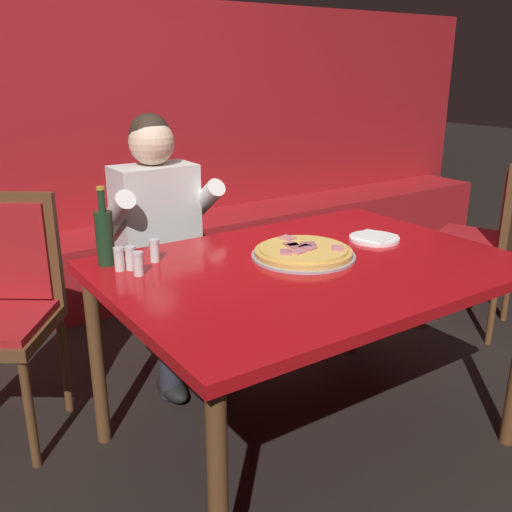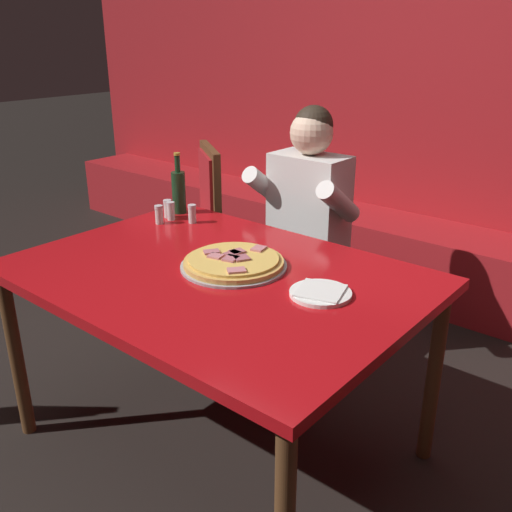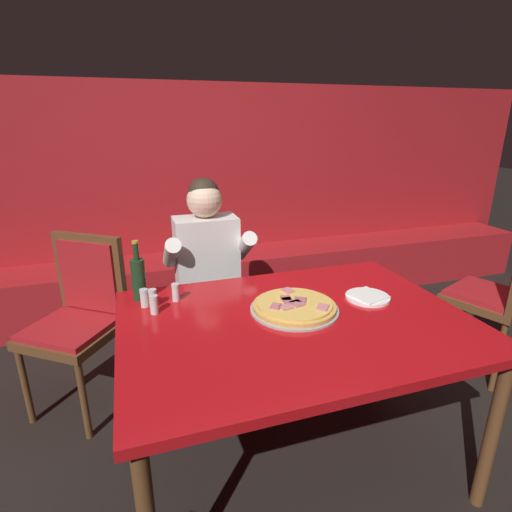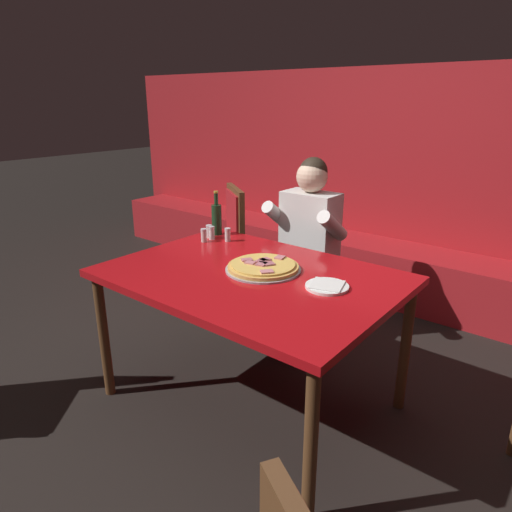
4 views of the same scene
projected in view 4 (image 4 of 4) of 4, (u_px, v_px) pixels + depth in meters
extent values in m
plane|color=black|center=(251.00, 399.00, 2.63)|extent=(24.00, 24.00, 0.00)
cube|color=#A3191E|center=(411.00, 183.00, 3.92)|extent=(6.80, 0.16, 1.90)
cube|color=#A3191E|center=(388.00, 272.00, 3.92)|extent=(6.46, 0.48, 0.46)
cylinder|color=brown|center=(104.00, 337.00, 2.57)|extent=(0.06, 0.06, 0.74)
cylinder|color=brown|center=(311.00, 447.00, 1.75)|extent=(0.06, 0.06, 0.74)
cylinder|color=brown|center=(219.00, 286.00, 3.26)|extent=(0.06, 0.06, 0.74)
cylinder|color=brown|center=(405.00, 348.00, 2.45)|extent=(0.06, 0.06, 0.74)
cube|color=#B20F14|center=(251.00, 277.00, 2.38)|extent=(1.49, 1.07, 0.04)
cylinder|color=#9E9EA3|center=(263.00, 269.00, 2.41)|extent=(0.40, 0.40, 0.01)
cylinder|color=gold|center=(263.00, 267.00, 2.41)|extent=(0.38, 0.38, 0.02)
cylinder|color=#E0B251|center=(263.00, 264.00, 2.40)|extent=(0.34, 0.34, 0.01)
cube|color=#C6757A|center=(267.00, 272.00, 2.28)|extent=(0.08, 0.08, 0.01)
cube|color=#B76670|center=(265.00, 259.00, 2.45)|extent=(0.06, 0.07, 0.01)
cube|color=#A85B66|center=(269.00, 264.00, 2.39)|extent=(0.07, 0.07, 0.01)
cube|color=#B76670|center=(247.00, 260.00, 2.45)|extent=(0.07, 0.07, 0.01)
cube|color=#C6757A|center=(280.00, 257.00, 2.48)|extent=(0.06, 0.07, 0.01)
cube|color=#C6757A|center=(250.00, 262.00, 2.40)|extent=(0.06, 0.05, 0.01)
cube|color=#A85B66|center=(262.00, 261.00, 2.43)|extent=(0.05, 0.06, 0.01)
cube|color=#B76670|center=(261.00, 264.00, 2.38)|extent=(0.06, 0.07, 0.01)
cylinder|color=white|center=(327.00, 286.00, 2.19)|extent=(0.21, 0.21, 0.01)
cube|color=white|center=(327.00, 285.00, 2.18)|extent=(0.19, 0.19, 0.01)
cylinder|color=#19381E|center=(217.00, 220.00, 3.02)|extent=(0.07, 0.07, 0.20)
cylinder|color=#19381E|center=(216.00, 199.00, 2.97)|extent=(0.03, 0.03, 0.08)
cylinder|color=#B29933|center=(216.00, 192.00, 2.96)|extent=(0.03, 0.03, 0.01)
cylinder|color=silver|center=(209.00, 232.00, 2.96)|extent=(0.04, 0.04, 0.07)
cylinder|color=#B23323|center=(209.00, 235.00, 2.97)|extent=(0.03, 0.03, 0.04)
cylinder|color=silver|center=(209.00, 226.00, 2.95)|extent=(0.04, 0.04, 0.01)
cylinder|color=silver|center=(228.00, 236.00, 2.89)|extent=(0.04, 0.04, 0.07)
cylinder|color=#28231E|center=(228.00, 238.00, 2.90)|extent=(0.03, 0.03, 0.04)
cylinder|color=silver|center=(228.00, 229.00, 2.88)|extent=(0.04, 0.04, 0.01)
cylinder|color=silver|center=(212.00, 234.00, 2.93)|extent=(0.04, 0.04, 0.07)
cylinder|color=silver|center=(212.00, 236.00, 2.94)|extent=(0.03, 0.03, 0.04)
cylinder|color=silver|center=(212.00, 227.00, 2.92)|extent=(0.04, 0.04, 0.01)
cylinder|color=silver|center=(204.00, 236.00, 2.88)|extent=(0.04, 0.04, 0.07)
cylinder|color=#516B33|center=(204.00, 239.00, 2.88)|extent=(0.03, 0.03, 0.04)
cylinder|color=silver|center=(204.00, 230.00, 2.87)|extent=(0.04, 0.04, 0.01)
ellipsoid|color=black|center=(271.00, 335.00, 3.24)|extent=(0.11, 0.24, 0.09)
ellipsoid|color=black|center=(294.00, 344.00, 3.12)|extent=(0.11, 0.24, 0.09)
cylinder|color=#282833|center=(271.00, 312.00, 3.18)|extent=(0.11, 0.11, 0.43)
cylinder|color=#282833|center=(295.00, 320.00, 3.06)|extent=(0.11, 0.11, 0.43)
cube|color=#282833|center=(292.00, 274.00, 3.10)|extent=(0.34, 0.40, 0.12)
cube|color=silver|center=(310.00, 229.00, 3.16)|extent=(0.38, 0.22, 0.52)
cylinder|color=silver|center=(278.00, 216.00, 3.21)|extent=(0.09, 0.30, 0.25)
cylinder|color=silver|center=(332.00, 226.00, 2.95)|extent=(0.09, 0.30, 0.25)
sphere|color=beige|center=(312.00, 177.00, 3.04)|extent=(0.21, 0.21, 0.21)
sphere|color=#2D2319|center=(313.00, 171.00, 3.04)|extent=(0.19, 0.19, 0.19)
cylinder|color=brown|center=(186.00, 277.00, 3.81)|extent=(0.04, 0.04, 0.46)
cylinder|color=brown|center=(192.00, 294.00, 3.46)|extent=(0.04, 0.04, 0.46)
cylinder|color=brown|center=(230.00, 272.00, 3.91)|extent=(0.04, 0.04, 0.46)
cylinder|color=brown|center=(241.00, 289.00, 3.56)|extent=(0.04, 0.04, 0.46)
cube|color=brown|center=(212.00, 253.00, 3.60)|extent=(0.61, 0.61, 0.05)
cube|color=#A3191E|center=(211.00, 248.00, 3.59)|extent=(0.56, 0.56, 0.03)
cube|color=brown|center=(236.00, 218.00, 3.56)|extent=(0.38, 0.29, 0.48)
cube|color=#A3191E|center=(233.00, 218.00, 3.56)|extent=(0.31, 0.23, 0.41)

